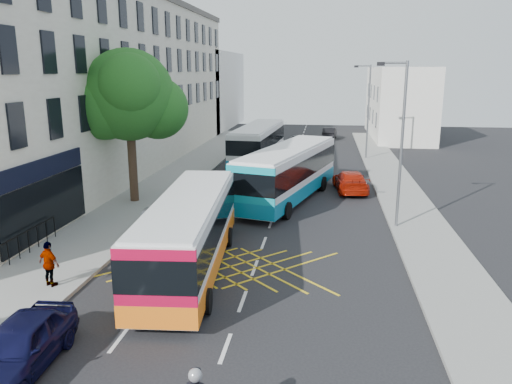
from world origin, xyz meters
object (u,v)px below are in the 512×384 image
(street_tree, at_px, (128,96))
(lamp_far, at_px, (367,107))
(bus_mid, at_px, (288,172))
(bus_far, at_px, (258,143))
(parked_car_silver, at_px, (158,226))
(pedestrian_far, at_px, (49,264))
(lamp_near, at_px, (400,137))
(red_hatchback, at_px, (350,181))
(bus_near, at_px, (189,233))
(parked_car_blue, at_px, (19,346))
(distant_car_dark, at_px, (330,133))
(distant_car_grey, at_px, (298,141))

(street_tree, xyz_separation_m, lamp_far, (14.71, 17.03, -1.68))
(bus_mid, bearing_deg, bus_far, 121.19)
(parked_car_silver, distance_m, pedestrian_far, 6.09)
(street_tree, distance_m, lamp_near, 15.10)
(bus_mid, distance_m, red_hatchback, 4.87)
(lamp_near, distance_m, red_hatchback, 8.83)
(red_hatchback, bearing_deg, bus_near, 58.01)
(bus_near, relative_size, parked_car_blue, 2.59)
(parked_car_blue, bearing_deg, distant_car_dark, 77.09)
(street_tree, distance_m, bus_far, 15.65)
(lamp_near, relative_size, parked_car_blue, 1.92)
(street_tree, height_order, bus_far, street_tree)
(bus_mid, distance_m, parked_car_silver, 9.89)
(bus_near, height_order, parked_car_blue, bus_near)
(bus_mid, height_order, red_hatchback, bus_mid)
(street_tree, distance_m, bus_near, 12.26)
(bus_near, bearing_deg, bus_far, 86.37)
(lamp_near, height_order, bus_mid, lamp_near)
(parked_car_blue, bearing_deg, bus_far, 82.93)
(distant_car_grey, distance_m, distant_car_dark, 7.85)
(distant_car_dark, distance_m, pedestrian_far, 43.58)
(bus_mid, relative_size, pedestrian_far, 7.07)
(red_hatchback, bearing_deg, pedestrian_far, 49.39)
(distant_car_grey, xyz_separation_m, pedestrian_far, (-6.90, -35.24, 0.39))
(parked_car_blue, relative_size, red_hatchback, 0.89)
(lamp_far, height_order, parked_car_blue, lamp_far)
(lamp_near, relative_size, distant_car_grey, 1.86)
(lamp_far, distance_m, bus_far, 10.08)
(lamp_near, distance_m, distant_car_grey, 27.27)
(distant_car_grey, bearing_deg, distant_car_dark, 67.73)
(bus_mid, relative_size, parked_car_silver, 2.80)
(bus_mid, bearing_deg, street_tree, -152.58)
(lamp_far, bearing_deg, bus_mid, -110.68)
(street_tree, relative_size, red_hatchback, 1.88)
(parked_car_silver, bearing_deg, distant_car_grey, 74.23)
(lamp_far, xyz_separation_m, red_hatchback, (-1.82, -12.31, -3.94))
(red_hatchback, distance_m, distant_car_grey, 19.07)
(bus_far, relative_size, pedestrian_far, 6.89)
(bus_mid, distance_m, bus_far, 12.40)
(lamp_far, bearing_deg, pedestrian_far, -114.46)
(lamp_near, height_order, bus_near, lamp_near)
(lamp_near, height_order, red_hatchback, lamp_near)
(parked_car_blue, height_order, red_hatchback, parked_car_blue)
(street_tree, height_order, distant_car_grey, street_tree)
(bus_far, distance_m, distant_car_grey, 9.87)
(red_hatchback, distance_m, distant_car_dark, 25.70)
(lamp_far, distance_m, red_hatchback, 13.05)
(distant_car_grey, bearing_deg, street_tree, -107.48)
(lamp_near, relative_size, pedestrian_far, 4.77)
(parked_car_blue, distance_m, red_hatchback, 23.48)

